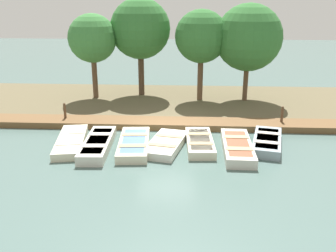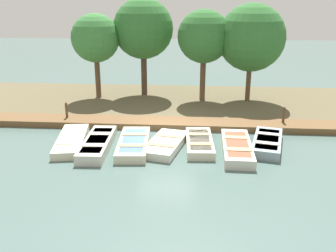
# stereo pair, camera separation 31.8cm
# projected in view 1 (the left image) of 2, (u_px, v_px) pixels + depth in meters

# --- Properties ---
(ground_plane) EXTENTS (80.00, 80.00, 0.00)m
(ground_plane) POSITION_uv_depth(u_px,v_px,m) (166.00, 135.00, 15.89)
(ground_plane) COLOR #4C6660
(shore_bank) EXTENTS (8.00, 24.00, 0.16)m
(shore_bank) POSITION_uv_depth(u_px,v_px,m) (172.00, 103.00, 20.59)
(shore_bank) COLOR brown
(shore_bank) RESTS_ON ground_plane
(dock_walkway) EXTENTS (1.31, 18.80, 0.28)m
(dock_walkway) POSITION_uv_depth(u_px,v_px,m) (168.00, 123.00, 16.95)
(dock_walkway) COLOR brown
(dock_walkway) RESTS_ON ground_plane
(rowboat_0) EXTENTS (3.40, 1.57, 0.33)m
(rowboat_0) POSITION_uv_depth(u_px,v_px,m) (71.00, 141.00, 14.76)
(rowboat_0) COLOR beige
(rowboat_0) RESTS_ON ground_plane
(rowboat_1) EXTENTS (3.33, 1.11, 0.41)m
(rowboat_1) POSITION_uv_depth(u_px,v_px,m) (98.00, 144.00, 14.34)
(rowboat_1) COLOR beige
(rowboat_1) RESTS_ON ground_plane
(rowboat_2) EXTENTS (3.22, 1.36, 0.35)m
(rowboat_2) POSITION_uv_depth(u_px,v_px,m) (134.00, 144.00, 14.47)
(rowboat_2) COLOR beige
(rowboat_2) RESTS_ON ground_plane
(rowboat_3) EXTENTS (2.90, 1.72, 0.33)m
(rowboat_3) POSITION_uv_depth(u_px,v_px,m) (166.00, 144.00, 14.48)
(rowboat_3) COLOR silver
(rowboat_3) RESTS_ON ground_plane
(rowboat_4) EXTENTS (2.87, 1.15, 0.34)m
(rowboat_4) POSITION_uv_depth(u_px,v_px,m) (200.00, 142.00, 14.64)
(rowboat_4) COLOR beige
(rowboat_4) RESTS_ON ground_plane
(rowboat_5) EXTENTS (3.25, 1.11, 0.39)m
(rowboat_5) POSITION_uv_depth(u_px,v_px,m) (237.00, 147.00, 14.11)
(rowboat_5) COLOR beige
(rowboat_5) RESTS_ON ground_plane
(rowboat_6) EXTENTS (2.97, 1.65, 0.38)m
(rowboat_6) POSITION_uv_depth(u_px,v_px,m) (267.00, 142.00, 14.63)
(rowboat_6) COLOR #8C9EA8
(rowboat_6) RESTS_ON ground_plane
(mooring_post_near) EXTENTS (0.12, 0.12, 0.99)m
(mooring_post_near) POSITION_uv_depth(u_px,v_px,m) (65.00, 113.00, 17.20)
(mooring_post_near) COLOR brown
(mooring_post_near) RESTS_ON ground_plane
(mooring_post_far) EXTENTS (0.12, 0.12, 0.99)m
(mooring_post_far) POSITION_uv_depth(u_px,v_px,m) (282.00, 117.00, 16.68)
(mooring_post_far) COLOR brown
(mooring_post_far) RESTS_ON ground_plane
(park_tree_far_left) EXTENTS (2.64, 2.64, 4.79)m
(park_tree_far_left) POSITION_uv_depth(u_px,v_px,m) (92.00, 39.00, 20.34)
(park_tree_far_left) COLOR brown
(park_tree_far_left) RESTS_ON ground_plane
(park_tree_left) EXTENTS (3.36, 3.36, 5.60)m
(park_tree_left) POSITION_uv_depth(u_px,v_px,m) (140.00, 29.00, 20.84)
(park_tree_left) COLOR #4C3828
(park_tree_left) RESTS_ON ground_plane
(park_tree_center) EXTENTS (2.82, 2.82, 5.02)m
(park_tree_center) POSITION_uv_depth(u_px,v_px,m) (201.00, 37.00, 19.86)
(park_tree_center) COLOR brown
(park_tree_center) RESTS_ON ground_plane
(park_tree_right) EXTENTS (3.54, 3.54, 5.33)m
(park_tree_right) POSITION_uv_depth(u_px,v_px,m) (249.00, 38.00, 19.74)
(park_tree_right) COLOR brown
(park_tree_right) RESTS_ON ground_plane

